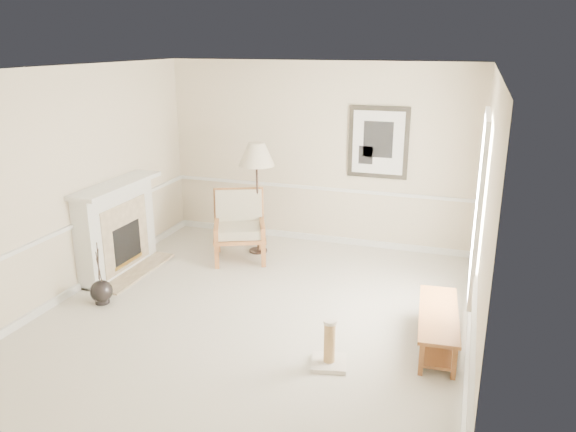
# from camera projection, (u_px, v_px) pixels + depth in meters

# --- Properties ---
(ground) EXTENTS (5.50, 5.50, 0.00)m
(ground) POSITION_uv_depth(u_px,v_px,m) (257.00, 312.00, 6.88)
(ground) COLOR silver
(ground) RESTS_ON ground
(room) EXTENTS (5.04, 5.54, 2.92)m
(room) POSITION_uv_depth(u_px,v_px,m) (268.00, 162.00, 6.35)
(room) COLOR beige
(room) RESTS_ON ground
(fireplace) EXTENTS (0.64, 1.64, 1.31)m
(fireplace) POSITION_uv_depth(u_px,v_px,m) (118.00, 228.00, 7.94)
(fireplace) COLOR white
(fireplace) RESTS_ON ground
(floor_vase) EXTENTS (0.28, 0.28, 0.83)m
(floor_vase) POSITION_uv_depth(u_px,v_px,m) (101.00, 292.00, 7.08)
(floor_vase) COLOR black
(floor_vase) RESTS_ON ground
(armchair) EXTENTS (1.03, 1.06, 1.02)m
(armchair) POSITION_uv_depth(u_px,v_px,m) (239.00, 222.00, 8.51)
(armchair) COLOR olive
(armchair) RESTS_ON ground
(floor_lamp) EXTENTS (0.55, 0.55, 1.73)m
(floor_lamp) POSITION_uv_depth(u_px,v_px,m) (257.00, 157.00, 8.41)
(floor_lamp) COLOR black
(floor_lamp) RESTS_ON ground
(bench) EXTENTS (0.52, 1.40, 0.39)m
(bench) POSITION_uv_depth(u_px,v_px,m) (438.00, 323.00, 6.06)
(bench) COLOR olive
(bench) RESTS_ON ground
(scratching_post) EXTENTS (0.42, 0.42, 0.51)m
(scratching_post) POSITION_uv_depth(u_px,v_px,m) (329.00, 351.00, 5.72)
(scratching_post) COLOR white
(scratching_post) RESTS_ON ground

